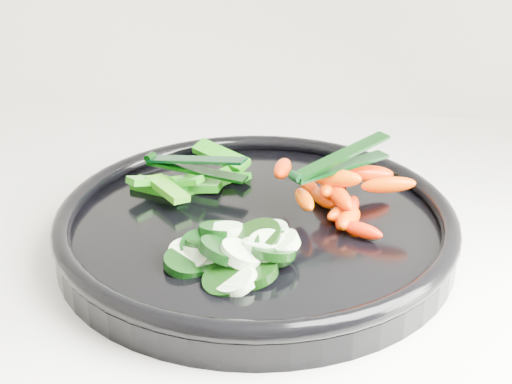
# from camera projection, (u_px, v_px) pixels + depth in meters

# --- Properties ---
(veggie_tray) EXTENTS (0.49, 0.49, 0.04)m
(veggie_tray) POSITION_uv_depth(u_px,v_px,m) (256.00, 225.00, 0.67)
(veggie_tray) COLOR black
(veggie_tray) RESTS_ON counter
(cucumber_pile) EXTENTS (0.12, 0.12, 0.04)m
(cucumber_pile) POSITION_uv_depth(u_px,v_px,m) (231.00, 251.00, 0.60)
(cucumber_pile) COLOR black
(cucumber_pile) RESTS_ON veggie_tray
(carrot_pile) EXTENTS (0.14, 0.14, 0.06)m
(carrot_pile) POSITION_uv_depth(u_px,v_px,m) (338.00, 191.00, 0.68)
(carrot_pile) COLOR #FF0E00
(carrot_pile) RESTS_ON veggie_tray
(pepper_pile) EXTENTS (0.12, 0.14, 0.03)m
(pepper_pile) POSITION_uv_depth(u_px,v_px,m) (189.00, 180.00, 0.73)
(pepper_pile) COLOR #1E690A
(pepper_pile) RESTS_ON veggie_tray
(tong_carrot) EXTENTS (0.09, 0.09, 0.02)m
(tong_carrot) POSITION_uv_depth(u_px,v_px,m) (339.00, 162.00, 0.67)
(tong_carrot) COLOR black
(tong_carrot) RESTS_ON carrot_pile
(tong_pepper) EXTENTS (0.11, 0.05, 0.02)m
(tong_pepper) POSITION_uv_depth(u_px,v_px,m) (193.00, 164.00, 0.72)
(tong_pepper) COLOR black
(tong_pepper) RESTS_ON pepper_pile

